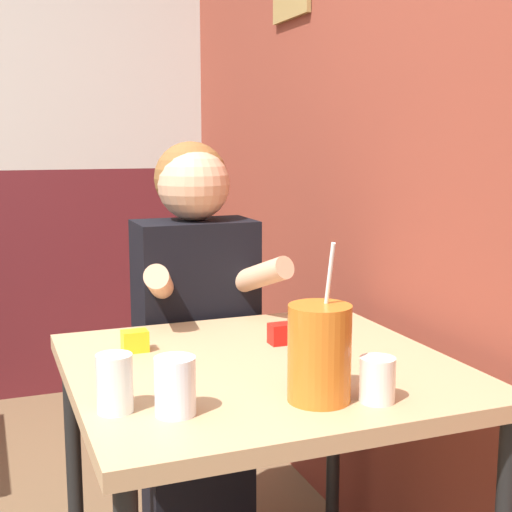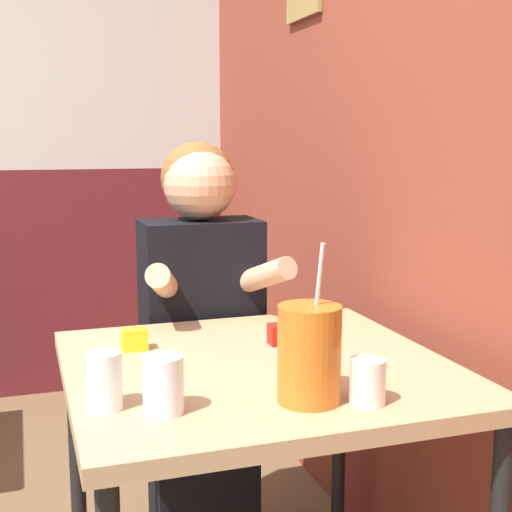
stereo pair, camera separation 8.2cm
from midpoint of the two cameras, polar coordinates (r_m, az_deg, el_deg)
The scene contains 9 objects.
brick_wall_right at distance 2.55m, azimuth 6.05°, elevation 11.73°, with size 0.08×4.38×2.70m.
main_table at distance 1.63m, azimuth 1.62°, elevation -11.12°, with size 0.83×0.82×0.75m.
person_seated at distance 2.12m, azimuth -3.27°, elevation -6.70°, with size 0.42×0.41×1.24m.
cocktail_pitcher at distance 1.36m, azimuth 6.03°, elevation -7.80°, with size 0.12×0.12×0.31m.
glass_near_pitcher at distance 1.31m, azimuth -5.64°, elevation -10.21°, with size 0.08×0.08×0.11m.
glass_center at distance 1.35m, azimuth -10.33°, elevation -9.81°, with size 0.07×0.07×0.11m.
glass_far_side at distance 1.38m, azimuth 10.67°, elevation -9.87°, with size 0.07×0.07×0.09m.
condiment_ketchup at distance 1.74m, azimuth 3.39°, elevation -6.26°, with size 0.06×0.04×0.05m.
condiment_mustard at distance 1.71m, azimuth -8.35°, elevation -6.62°, with size 0.06×0.04×0.05m.
Camera 2 is at (0.22, -1.15, 1.24)m, focal length 50.00 mm.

